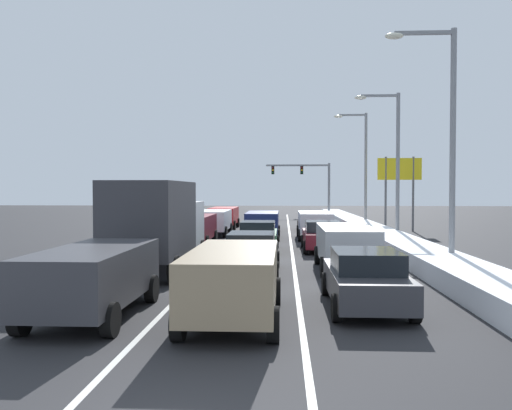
{
  "coord_description": "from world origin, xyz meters",
  "views": [
    {
      "loc": [
        1.29,
        -6.09,
        3.06
      ],
      "look_at": [
        -0.96,
        36.15,
        1.83
      ],
      "focal_mm": 36.65,
      "sensor_mm": 36.0,
      "label": 1
    }
  ],
  "objects_px": {
    "suv_white_right_lane_fourth": "(315,223)",
    "street_lamp_right_mid": "(392,154)",
    "suv_red_left_lane_fifth": "(224,216)",
    "sedan_gray_center_lane_second": "(252,253)",
    "suv_navy_center_lane_fourth": "(263,223)",
    "street_lamp_right_near": "(444,128)",
    "roadside_sign_right": "(399,177)",
    "sedan_green_center_lane_third": "(258,236)",
    "suv_white_left_lane_fourth": "(214,220)",
    "box_truck_left_lane_second": "(157,221)",
    "suv_maroon_left_lane_third": "(193,227)",
    "traffic_light_gantry": "(309,178)",
    "sedan_maroon_right_lane_third": "(322,236)",
    "sedan_black_center_lane_fifth": "(264,221)",
    "suv_charcoal_left_lane_nearest": "(94,275)",
    "sedan_red_right_lane_fifth": "(311,220)",
    "suv_tan_center_lane_nearest": "(234,278)",
    "street_lamp_right_far": "(362,160)",
    "sedan_charcoal_right_lane_nearest": "(365,278)",
    "suv_silver_right_lane_second": "(346,244)"
  },
  "relations": [
    {
      "from": "suv_white_right_lane_fourth",
      "to": "street_lamp_right_mid",
      "type": "relative_size",
      "value": 0.56
    },
    {
      "from": "suv_red_left_lane_fifth",
      "to": "sedan_gray_center_lane_second",
      "type": "bearing_deg",
      "value": -80.8
    },
    {
      "from": "suv_navy_center_lane_fourth",
      "to": "street_lamp_right_near",
      "type": "bearing_deg",
      "value": -59.73
    },
    {
      "from": "street_lamp_right_mid",
      "to": "roadside_sign_right",
      "type": "bearing_deg",
      "value": 74.6
    },
    {
      "from": "sedan_green_center_lane_third",
      "to": "suv_white_left_lane_fourth",
      "type": "bearing_deg",
      "value": 110.97
    },
    {
      "from": "box_truck_left_lane_second",
      "to": "suv_navy_center_lane_fourth",
      "type": "bearing_deg",
      "value": 75.84
    },
    {
      "from": "suv_maroon_left_lane_third",
      "to": "traffic_light_gantry",
      "type": "bearing_deg",
      "value": 76.77
    },
    {
      "from": "sedan_maroon_right_lane_third",
      "to": "suv_maroon_left_lane_third",
      "type": "bearing_deg",
      "value": 164.97
    },
    {
      "from": "suv_navy_center_lane_fourth",
      "to": "sedan_black_center_lane_fifth",
      "type": "height_order",
      "value": "suv_navy_center_lane_fourth"
    },
    {
      "from": "sedan_maroon_right_lane_third",
      "to": "suv_navy_center_lane_fourth",
      "type": "bearing_deg",
      "value": 117.33
    },
    {
      "from": "sedan_green_center_lane_third",
      "to": "suv_charcoal_left_lane_nearest",
      "type": "height_order",
      "value": "suv_charcoal_left_lane_nearest"
    },
    {
      "from": "sedan_red_right_lane_fifth",
      "to": "suv_red_left_lane_fifth",
      "type": "xyz_separation_m",
      "value": [
        -6.8,
        1.29,
        0.25
      ]
    },
    {
      "from": "suv_white_right_lane_fourth",
      "to": "suv_navy_center_lane_fourth",
      "type": "height_order",
      "value": "same"
    },
    {
      "from": "suv_tan_center_lane_nearest",
      "to": "street_lamp_right_far",
      "type": "xyz_separation_m",
      "value": [
        7.39,
        30.21,
        4.41
      ]
    },
    {
      "from": "sedan_charcoal_right_lane_nearest",
      "to": "suv_navy_center_lane_fourth",
      "type": "distance_m",
      "value": 19.27
    },
    {
      "from": "sedan_gray_center_lane_second",
      "to": "sedan_black_center_lane_fifth",
      "type": "bearing_deg",
      "value": 90.83
    },
    {
      "from": "sedan_charcoal_right_lane_nearest",
      "to": "suv_charcoal_left_lane_nearest",
      "type": "bearing_deg",
      "value": -168.54
    },
    {
      "from": "suv_charcoal_left_lane_nearest",
      "to": "suv_red_left_lane_fifth",
      "type": "xyz_separation_m",
      "value": [
        -0.18,
        28.66,
        0.0
      ]
    },
    {
      "from": "roadside_sign_right",
      "to": "sedan_green_center_lane_third",
      "type": "bearing_deg",
      "value": -126.64
    },
    {
      "from": "suv_white_left_lane_fourth",
      "to": "street_lamp_right_mid",
      "type": "relative_size",
      "value": 0.56
    },
    {
      "from": "sedan_red_right_lane_fifth",
      "to": "street_lamp_right_mid",
      "type": "bearing_deg",
      "value": -63.27
    },
    {
      "from": "sedan_red_right_lane_fifth",
      "to": "suv_charcoal_left_lane_nearest",
      "type": "relative_size",
      "value": 0.92
    },
    {
      "from": "sedan_maroon_right_lane_third",
      "to": "street_lamp_right_mid",
      "type": "bearing_deg",
      "value": 47.72
    },
    {
      "from": "suv_maroon_left_lane_third",
      "to": "roadside_sign_right",
      "type": "relative_size",
      "value": 0.89
    },
    {
      "from": "street_lamp_right_mid",
      "to": "suv_tan_center_lane_nearest",
      "type": "bearing_deg",
      "value": -111.49
    },
    {
      "from": "sedan_maroon_right_lane_third",
      "to": "suv_navy_center_lane_fourth",
      "type": "distance_m",
      "value": 7.09
    },
    {
      "from": "sedan_black_center_lane_fifth",
      "to": "suv_tan_center_lane_nearest",
      "type": "bearing_deg",
      "value": -89.38
    },
    {
      "from": "sedan_gray_center_lane_second",
      "to": "street_lamp_right_near",
      "type": "relative_size",
      "value": 0.5
    },
    {
      "from": "box_truck_left_lane_second",
      "to": "street_lamp_right_near",
      "type": "distance_m",
      "value": 11.28
    },
    {
      "from": "suv_white_right_lane_fourth",
      "to": "suv_charcoal_left_lane_nearest",
      "type": "bearing_deg",
      "value": -107.7
    },
    {
      "from": "sedan_gray_center_lane_second",
      "to": "suv_navy_center_lane_fourth",
      "type": "height_order",
      "value": "suv_navy_center_lane_fourth"
    },
    {
      "from": "suv_tan_center_lane_nearest",
      "to": "street_lamp_right_near",
      "type": "relative_size",
      "value": 0.54
    },
    {
      "from": "sedan_gray_center_lane_second",
      "to": "sedan_maroon_right_lane_third",
      "type": "bearing_deg",
      "value": 67.12
    },
    {
      "from": "suv_silver_right_lane_second",
      "to": "traffic_light_gantry",
      "type": "height_order",
      "value": "traffic_light_gantry"
    },
    {
      "from": "sedan_black_center_lane_fifth",
      "to": "street_lamp_right_mid",
      "type": "xyz_separation_m",
      "value": [
        7.8,
        -7.54,
        4.42
      ]
    },
    {
      "from": "suv_maroon_left_lane_third",
      "to": "roadside_sign_right",
      "type": "height_order",
      "value": "roadside_sign_right"
    },
    {
      "from": "sedan_gray_center_lane_second",
      "to": "street_lamp_right_near",
      "type": "bearing_deg",
      "value": 8.49
    },
    {
      "from": "sedan_gray_center_lane_second",
      "to": "street_lamp_right_mid",
      "type": "xyz_separation_m",
      "value": [
        7.52,
        12.19,
        4.42
      ]
    },
    {
      "from": "suv_silver_right_lane_second",
      "to": "sedan_black_center_lane_fifth",
      "type": "bearing_deg",
      "value": 101.43
    },
    {
      "from": "suv_tan_center_lane_nearest",
      "to": "sedan_green_center_lane_third",
      "type": "relative_size",
      "value": 1.09
    },
    {
      "from": "sedan_charcoal_right_lane_nearest",
      "to": "suv_red_left_lane_fifth",
      "type": "xyz_separation_m",
      "value": [
        -6.84,
        27.31,
        0.25
      ]
    },
    {
      "from": "street_lamp_right_near",
      "to": "sedan_gray_center_lane_second",
      "type": "bearing_deg",
      "value": -171.51
    },
    {
      "from": "street_lamp_right_near",
      "to": "street_lamp_right_mid",
      "type": "xyz_separation_m",
      "value": [
        0.35,
        11.13,
        -0.18
      ]
    },
    {
      "from": "suv_charcoal_left_lane_nearest",
      "to": "box_truck_left_lane_second",
      "type": "relative_size",
      "value": 0.68
    },
    {
      "from": "sedan_charcoal_right_lane_nearest",
      "to": "suv_charcoal_left_lane_nearest",
      "type": "distance_m",
      "value": 6.8
    },
    {
      "from": "suv_charcoal_left_lane_nearest",
      "to": "box_truck_left_lane_second",
      "type": "distance_m",
      "value": 6.99
    },
    {
      "from": "sedan_black_center_lane_fifth",
      "to": "street_lamp_right_near",
      "type": "height_order",
      "value": "street_lamp_right_near"
    },
    {
      "from": "suv_white_right_lane_fourth",
      "to": "sedan_gray_center_lane_second",
      "type": "xyz_separation_m",
      "value": [
        -3.09,
        -13.58,
        -0.25
      ]
    },
    {
      "from": "street_lamp_right_mid",
      "to": "roadside_sign_right",
      "type": "distance_m",
      "value": 8.18
    },
    {
      "from": "sedan_red_right_lane_fifth",
      "to": "suv_maroon_left_lane_third",
      "type": "height_order",
      "value": "suv_maroon_left_lane_third"
    }
  ]
}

